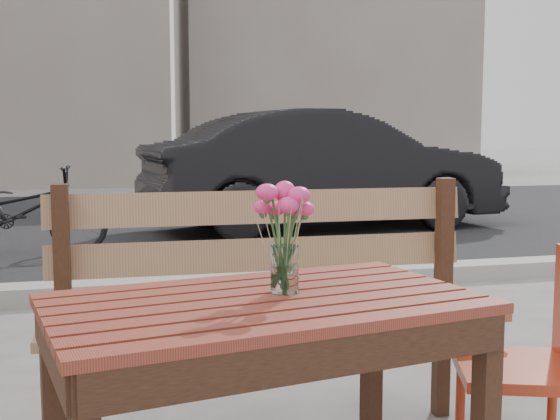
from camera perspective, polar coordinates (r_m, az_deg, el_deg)
name	(u,v)px	position (r m, az deg, el deg)	size (l,w,h in m)	color
street	(147,244)	(6.86, -10.76, -2.76)	(30.00, 8.12, 0.12)	black
backdrop_buildings	(123,17)	(16.29, -12.66, 15.03)	(15.50, 4.00, 8.00)	gray
main_table	(265,340)	(1.86, -1.26, -10.49)	(1.19, 0.83, 0.68)	maroon
main_bench	(270,283)	(2.47, -0.82, -5.96)	(1.54, 0.49, 0.95)	#956E4D
red_chair	(542,353)	(2.33, 20.55, -10.80)	(0.47, 0.47, 0.74)	#A83117
main_vase	(285,224)	(1.85, 0.39, -1.11)	(0.16, 0.16, 0.30)	white
parked_car	(324,170)	(8.01, 3.62, 3.25)	(1.42, 4.08, 1.34)	black
bicycle	(20,211)	(6.68, -20.41, -0.07)	(0.53, 1.53, 0.81)	black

